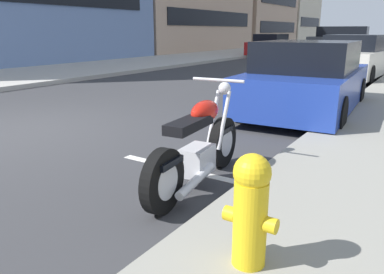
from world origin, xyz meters
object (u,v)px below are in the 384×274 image
Objects in this scene: parked_car_behind_motorcycle at (354,59)px; crossing_truck at (342,39)px; parked_motorcycle at (199,148)px; fire_hydrant at (251,208)px; parked_car_at_intersection at (307,81)px; car_opposite_curb at (271,46)px; parked_car_near_corner at (379,53)px.

parked_car_behind_motorcycle is 0.82× the size of crossing_truck.
parked_motorcycle is 2.64× the size of fire_hydrant.
parked_car_at_intersection is 0.99× the size of parked_car_behind_motorcycle.
fire_hydrant is (-21.52, -8.32, -0.12)m from car_opposite_curb.
car_opposite_curb is at bearing 14.08° from parked_motorcycle.
car_opposite_curb is (20.31, 7.18, 0.24)m from parked_motorcycle.
parked_car_near_corner is at bearing 1.24° from parked_car_behind_motorcycle.
parked_car_near_corner is 1.15× the size of car_opposite_curb.
parked_motorcycle is at bearing -174.94° from parked_car_behind_motorcycle.
parked_car_behind_motorcycle is 5.51× the size of fire_hydrant.
crossing_truck is (17.78, 4.15, 0.30)m from parked_car_behind_motorcycle.
parked_motorcycle is 0.48× the size of car_opposite_curb.
car_opposite_curb reaches higher than parked_car_near_corner.
crossing_truck is at bearing 15.93° from parked_car_behind_motorcycle.
parked_car_at_intersection reaches higher than fire_hydrant.
fire_hydrant is (-5.49, -1.27, -0.13)m from parked_car_at_intersection.
parked_car_at_intersection reaches higher than car_opposite_curb.
car_opposite_curb is (4.55, 6.89, 0.01)m from parked_car_near_corner.
parked_car_at_intersection is (4.28, 0.13, 0.25)m from parked_motorcycle.
crossing_truck is (12.71, 4.29, 0.35)m from parked_car_near_corner.
parked_car_behind_motorcycle is 18.26m from crossing_truck.
parked_car_at_intersection is at bearing 177.81° from parked_car_near_corner.
parked_motorcycle reaches higher than fire_hydrant.
fire_hydrant is (-11.91, -1.57, -0.15)m from parked_car_behind_motorcycle.
crossing_truck is at bearing 15.66° from parked_car_near_corner.
car_opposite_curb is at bearing 37.86° from parked_car_behind_motorcycle.
parked_car_near_corner is 8.25m from car_opposite_curb.
car_opposite_curb reaches higher than parked_motorcycle.
crossing_truck is 30.23m from fire_hydrant.
parked_car_behind_motorcycle is 1.01× the size of car_opposite_curb.
parked_motorcycle is 0.48× the size of parked_car_behind_motorcycle.
crossing_truck is 6.76× the size of fire_hydrant.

